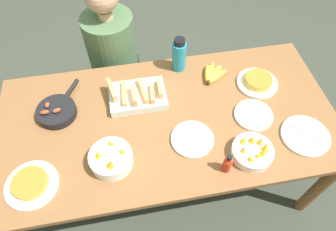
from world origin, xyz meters
name	(u,v)px	position (x,y,z in m)	size (l,w,h in m)	color
ground_plane	(168,175)	(0.00, 0.00, 0.00)	(14.00, 14.00, 0.00)	#383D33
dining_table	(168,127)	(0.00, 0.00, 0.65)	(1.85, 0.91, 0.73)	brown
banana_bunch	(212,74)	(0.32, 0.26, 0.75)	(0.17, 0.19, 0.04)	yellow
melon_tray	(137,95)	(-0.14, 0.17, 0.77)	(0.32, 0.22, 0.10)	silver
skillet	(57,111)	(-0.59, 0.14, 0.76)	(0.23, 0.32, 0.08)	black
frittata_plate_center	(31,184)	(-0.70, -0.26, 0.75)	(0.25, 0.25, 0.05)	white
frittata_plate_side	(258,82)	(0.57, 0.15, 0.76)	(0.24, 0.24, 0.05)	white
empty_plate_near_front	(253,115)	(0.46, -0.07, 0.74)	(0.21, 0.21, 0.02)	white
empty_plate_far_left	(192,139)	(0.10, -0.16, 0.74)	(0.22, 0.22, 0.02)	white
empty_plate_far_right	(305,136)	(0.68, -0.24, 0.74)	(0.25, 0.25, 0.02)	white
fruit_bowl_mango	(253,151)	(0.37, -0.29, 0.77)	(0.21, 0.21, 0.11)	white
fruit_bowl_citrus	(111,159)	(-0.32, -0.21, 0.77)	(0.21, 0.21, 0.13)	white
water_bottle	(179,55)	(0.13, 0.37, 0.84)	(0.08, 0.08, 0.22)	teal
hot_sauce_bottle	(227,164)	(0.22, -0.35, 0.79)	(0.04, 0.04, 0.13)	#B72814
person_figure	(116,69)	(-0.26, 0.67, 0.49)	(0.36, 0.36, 1.19)	black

